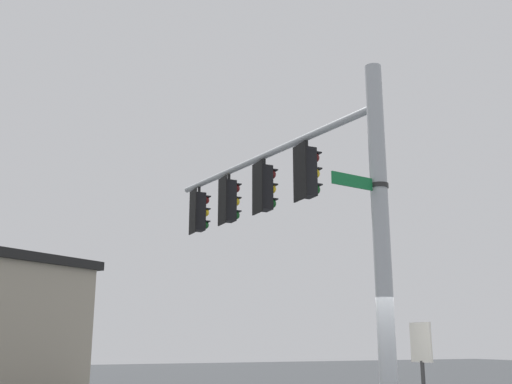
{
  "coord_description": "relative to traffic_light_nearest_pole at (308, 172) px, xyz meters",
  "views": [
    {
      "loc": [
        8.61,
        -6.3,
        1.78
      ],
      "look_at": [
        -3.93,
        -0.64,
        5.18
      ],
      "focal_mm": 42.23,
      "sensor_mm": 36.0,
      "label": 1
    }
  ],
  "objects": [
    {
      "name": "traffic_light_nearest_pole",
      "position": [
        0.0,
        0.0,
        0.0
      ],
      "size": [
        0.54,
        0.49,
        1.31
      ],
      "color": "black"
    },
    {
      "name": "mast_arm",
      "position": [
        -1.71,
        -0.3,
        0.77
      ],
      "size": [
        7.5,
        1.37,
        0.15
      ],
      "primitive_type": "cylinder",
      "rotation": [
        0.0,
        1.57,
        3.3
      ],
      "color": "#ADB2B7"
    },
    {
      "name": "traffic_light_arm_end",
      "position": [
        -4.71,
        -0.77,
        0.0
      ],
      "size": [
        0.54,
        0.49,
        1.31
      ],
      "color": "black"
    },
    {
      "name": "historical_marker",
      "position": [
        0.92,
        1.92,
        -3.81
      ],
      "size": [
        0.6,
        0.08,
        2.13
      ],
      "color": "#333333",
      "rests_on": "ground"
    },
    {
      "name": "traffic_light_mid_inner",
      "position": [
        -1.57,
        -0.26,
        0.0
      ],
      "size": [
        0.54,
        0.49,
        1.31
      ],
      "color": "black"
    },
    {
      "name": "signal_pole",
      "position": [
        2.02,
        0.31,
        -1.81
      ],
      "size": [
        0.31,
        0.31,
        6.81
      ],
      "primitive_type": "cylinder",
      "color": "#ADB2B7",
      "rests_on": "ground"
    },
    {
      "name": "street_name_sign",
      "position": [
        2.06,
        0.06,
        -0.74
      ],
      "size": [
        0.37,
        1.26,
        0.22
      ],
      "color": "#147238"
    },
    {
      "name": "traffic_light_mid_outer",
      "position": [
        -3.14,
        -0.51,
        0.0
      ],
      "size": [
        0.54,
        0.49,
        1.31
      ],
      "color": "black"
    }
  ]
}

